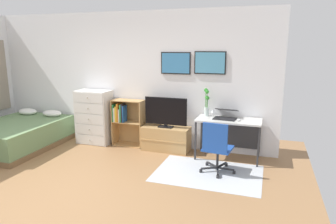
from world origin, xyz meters
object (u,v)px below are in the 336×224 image
at_px(laptop, 226,114).
at_px(bamboo_vase, 207,103).
at_px(bookshelf, 126,119).
at_px(wine_glass, 213,111).
at_px(tv_stand, 166,139).
at_px(television, 166,113).
at_px(computer_mouse, 239,120).
at_px(bed, 17,135).
at_px(desk, 229,126).
at_px(office_chair, 216,146).
at_px(dresser, 94,117).

bearing_deg(laptop, bamboo_vase, 174.76).
bearing_deg(bookshelf, wine_glass, -5.64).
height_order(tv_stand, television, television).
height_order(computer_mouse, bamboo_vase, bamboo_vase).
distance_m(bed, laptop, 4.19).
xyz_separation_m(bamboo_vase, wine_glass, (0.15, -0.19, -0.11)).
distance_m(desk, laptop, 0.22).
bearing_deg(office_chair, television, 151.24).
bearing_deg(wine_glass, laptop, 30.32).
bearing_deg(bed, desk, 8.74).
bearing_deg(bamboo_vase, office_chair, -68.17).
relative_size(television, computer_mouse, 8.13).
xyz_separation_m(dresser, office_chair, (2.72, -0.80, -0.10)).
xyz_separation_m(office_chair, bamboo_vase, (-0.35, 0.88, 0.53)).
xyz_separation_m(dresser, computer_mouse, (2.99, -0.11, 0.20)).
bearing_deg(laptop, office_chair, -86.81).
bearing_deg(laptop, computer_mouse, -23.37).
relative_size(desk, wine_glass, 6.37).
bearing_deg(desk, computer_mouse, -35.00).
xyz_separation_m(dresser, bookshelf, (0.69, 0.07, -0.01)).
relative_size(bed, desk, 1.76).
height_order(bed, office_chair, office_chair).
height_order(bamboo_vase, wine_glass, bamboo_vase).
xyz_separation_m(tv_stand, laptop, (1.15, 0.00, 0.57)).
bearing_deg(tv_stand, wine_glass, -7.67).
bearing_deg(office_chair, bookshelf, 163.04).
height_order(tv_stand, computer_mouse, computer_mouse).
bearing_deg(dresser, laptop, 0.35).
height_order(office_chair, bamboo_vase, bamboo_vase).
height_order(desk, office_chair, office_chair).
bearing_deg(tv_stand, desk, -0.10).
xyz_separation_m(television, bamboo_vase, (0.78, 0.09, 0.22)).
bearing_deg(office_chair, dresser, 169.87).
height_order(bed, computer_mouse, computer_mouse).
relative_size(tv_stand, desk, 0.81).
bearing_deg(tv_stand, computer_mouse, -5.29).
bearing_deg(computer_mouse, wine_glass, 179.55).
bearing_deg(wine_glass, office_chair, -73.92).
distance_m(bed, wine_glass, 3.96).
xyz_separation_m(desk, laptop, (-0.06, 0.00, 0.21)).
distance_m(television, bamboo_vase, 0.81).
height_order(dresser, office_chair, dresser).
bearing_deg(wine_glass, bed, -170.32).
distance_m(desk, wine_glass, 0.41).
relative_size(tv_stand, laptop, 2.02).
bearing_deg(office_chair, bamboo_vase, 118.00).
distance_m(tv_stand, bamboo_vase, 1.08).
relative_size(bed, laptop, 4.39).
distance_m(office_chair, wine_glass, 0.83).
relative_size(dresser, tv_stand, 1.21).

